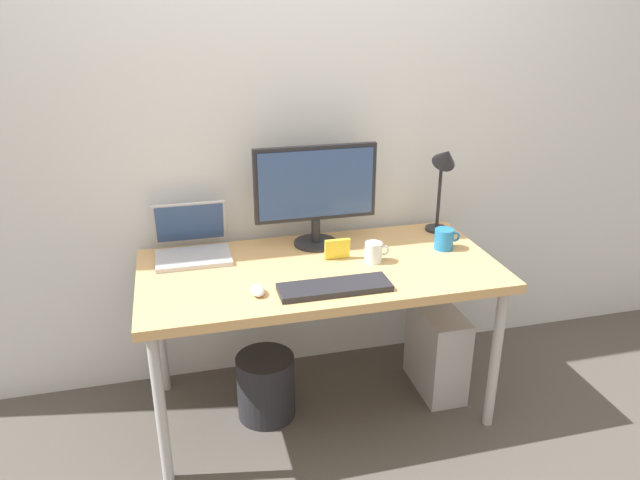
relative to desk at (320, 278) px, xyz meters
The scene contains 13 objects.
ground_plane 0.66m from the desk, ahead, with size 6.00×6.00×0.00m, color #4C4742.
back_wall 0.77m from the desk, 90.00° to the left, with size 4.40×0.04×2.60m, color silver.
desk is the anchor object (origin of this frame).
monitor 0.40m from the desk, 80.38° to the left, with size 0.55×0.20×0.46m.
laptop 0.59m from the desk, 153.48° to the left, with size 0.32×0.28×0.22m.
desk_lamp 0.79m from the desk, 19.92° to the left, with size 0.11×0.16×0.44m.
keyboard 0.24m from the desk, 88.95° to the right, with size 0.44×0.14×0.02m, color #232328.
mouse 0.36m from the desk, 147.07° to the right, with size 0.06×0.09×0.03m, color silver.
coffee_mug 0.60m from the desk, ahead, with size 0.12×0.09×0.09m.
glass_cup 0.26m from the desk, ahead, with size 0.11×0.08×0.09m.
photo_frame 0.15m from the desk, 31.16° to the left, with size 0.11×0.02×0.09m, color yellow.
computer_tower 0.73m from the desk, ahead, with size 0.18×0.36×0.42m, color #B2B2B7.
wastebasket 0.57m from the desk, behind, with size 0.26×0.26×0.30m, color #232328.
Camera 1 is at (-0.57, -2.24, 1.78)m, focal length 33.68 mm.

